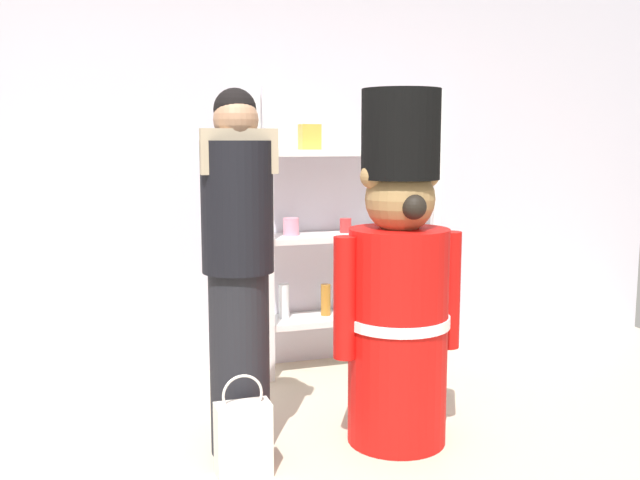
{
  "coord_description": "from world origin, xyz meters",
  "views": [
    {
      "loc": [
        -0.9,
        -2.25,
        1.46
      ],
      "look_at": [
        0.15,
        0.85,
        1.0
      ],
      "focal_mm": 40.1,
      "sensor_mm": 36.0,
      "label": 1
    }
  ],
  "objects_px": {
    "merchandise_shelf": "(346,232)",
    "shopping_bag": "(243,438)",
    "teddy_bear_guard": "(399,289)",
    "person_shopper": "(238,268)"
  },
  "relations": [
    {
      "from": "merchandise_shelf",
      "to": "shopping_bag",
      "type": "xyz_separation_m",
      "value": [
        -0.97,
        -1.32,
        -0.71
      ]
    },
    {
      "from": "teddy_bear_guard",
      "to": "merchandise_shelf",
      "type": "bearing_deg",
      "value": 81.29
    },
    {
      "from": "person_shopper",
      "to": "shopping_bag",
      "type": "distance_m",
      "value": 0.75
    },
    {
      "from": "teddy_bear_guard",
      "to": "shopping_bag",
      "type": "bearing_deg",
      "value": -171.19
    },
    {
      "from": "person_shopper",
      "to": "merchandise_shelf",
      "type": "bearing_deg",
      "value": 48.99
    },
    {
      "from": "merchandise_shelf",
      "to": "shopping_bag",
      "type": "height_order",
      "value": "merchandise_shelf"
    },
    {
      "from": "merchandise_shelf",
      "to": "teddy_bear_guard",
      "type": "bearing_deg",
      "value": -98.71
    },
    {
      "from": "merchandise_shelf",
      "to": "person_shopper",
      "type": "height_order",
      "value": "merchandise_shelf"
    },
    {
      "from": "person_shopper",
      "to": "shopping_bag",
      "type": "height_order",
      "value": "person_shopper"
    },
    {
      "from": "teddy_bear_guard",
      "to": "shopping_bag",
      "type": "height_order",
      "value": "teddy_bear_guard"
    }
  ]
}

